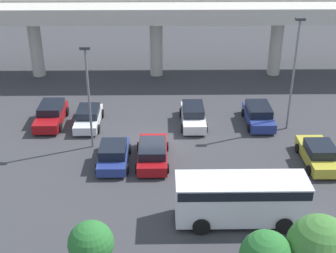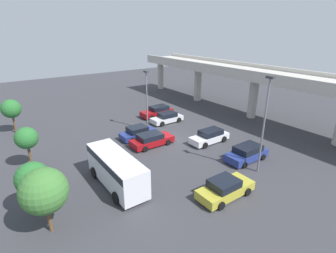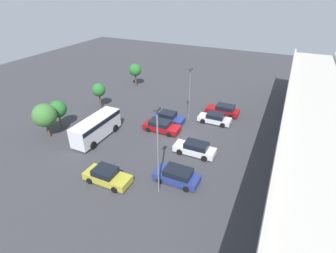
# 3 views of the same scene
# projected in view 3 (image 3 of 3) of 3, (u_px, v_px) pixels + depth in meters

# --- Properties ---
(ground_plane) EXTENTS (102.93, 102.93, 0.00)m
(ground_plane) POSITION_uv_depth(u_px,v_px,m) (178.00, 135.00, 34.22)
(ground_plane) COLOR #38383D
(highway_overpass) EXTENTS (49.31, 6.33, 7.32)m
(highway_overpass) POSITION_uv_depth(u_px,v_px,m) (317.00, 117.00, 25.86)
(highway_overpass) COLOR #BCB7AD
(highway_overpass) RESTS_ON ground_plane
(parked_car_0) EXTENTS (2.20, 4.84, 1.55)m
(parked_car_0) POSITION_uv_depth(u_px,v_px,m) (223.00, 110.00, 39.13)
(parked_car_0) COLOR maroon
(parked_car_0) RESTS_ON ground_plane
(parked_car_1) EXTENTS (2.08, 4.57, 1.41)m
(parked_car_1) POSITION_uv_depth(u_px,v_px,m) (215.00, 118.00, 36.89)
(parked_car_1) COLOR silver
(parked_car_1) RESTS_ON ground_plane
(parked_car_2) EXTENTS (2.20, 4.40, 1.49)m
(parked_car_2) POSITION_uv_depth(u_px,v_px,m) (168.00, 117.00, 37.09)
(parked_car_2) COLOR navy
(parked_car_2) RESTS_ON ground_plane
(parked_car_3) EXTENTS (2.26, 4.89, 1.44)m
(parked_car_3) POSITION_uv_depth(u_px,v_px,m) (161.00, 126.00, 34.90)
(parked_car_3) COLOR maroon
(parked_car_3) RESTS_ON ground_plane
(parked_car_4) EXTENTS (2.06, 4.82, 1.52)m
(parked_car_4) POSITION_uv_depth(u_px,v_px,m) (195.00, 148.00, 30.18)
(parked_car_4) COLOR silver
(parked_car_4) RESTS_ON ground_plane
(parked_car_5) EXTENTS (2.21, 4.57, 1.52)m
(parked_car_5) POSITION_uv_depth(u_px,v_px,m) (177.00, 176.00, 26.00)
(parked_car_5) COLOR navy
(parked_car_5) RESTS_ON ground_plane
(parked_car_6) EXTENTS (2.22, 4.79, 1.53)m
(parked_car_6) POSITION_uv_depth(u_px,v_px,m) (107.00, 176.00, 26.00)
(parked_car_6) COLOR gold
(parked_car_6) RESTS_ON ground_plane
(shuttle_bus) EXTENTS (7.34, 2.56, 2.74)m
(shuttle_bus) POSITION_uv_depth(u_px,v_px,m) (96.00, 126.00, 32.88)
(shuttle_bus) COLOR silver
(shuttle_bus) RESTS_ON ground_plane
(lamp_post_near_aisle) EXTENTS (0.70, 0.35, 8.82)m
(lamp_post_near_aisle) POSITION_uv_depth(u_px,v_px,m) (158.00, 147.00, 22.56)
(lamp_post_near_aisle) COLOR slate
(lamp_post_near_aisle) RESTS_ON ground_plane
(lamp_post_mid_lot) EXTENTS (0.70, 0.35, 7.62)m
(lamp_post_mid_lot) POSITION_uv_depth(u_px,v_px,m) (190.00, 91.00, 35.76)
(lamp_post_mid_lot) COLOR slate
(lamp_post_mid_lot) RESTS_ON ground_plane
(tree_front_left) EXTENTS (2.32, 2.32, 4.29)m
(tree_front_left) POSITION_uv_depth(u_px,v_px,m) (135.00, 70.00, 48.69)
(tree_front_left) COLOR brown
(tree_front_left) RESTS_ON ground_plane
(tree_front_centre) EXTENTS (2.05, 2.05, 4.03)m
(tree_front_centre) POSITION_uv_depth(u_px,v_px,m) (99.00, 90.00, 40.17)
(tree_front_centre) COLOR brown
(tree_front_centre) RESTS_ON ground_plane
(tree_front_right) EXTENTS (2.32, 2.32, 4.01)m
(tree_front_right) POSITION_uv_depth(u_px,v_px,m) (58.00, 109.00, 34.52)
(tree_front_right) COLOR brown
(tree_front_right) RESTS_ON ground_plane
(tree_front_far_right) EXTENTS (2.96, 2.96, 4.54)m
(tree_front_far_right) POSITION_uv_depth(u_px,v_px,m) (45.00, 115.00, 32.45)
(tree_front_far_right) COLOR brown
(tree_front_far_right) RESTS_ON ground_plane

